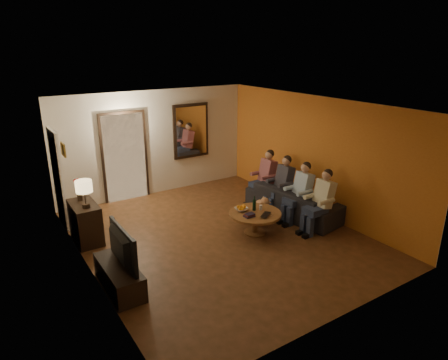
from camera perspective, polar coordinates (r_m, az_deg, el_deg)
floor at (r=8.02m, az=-0.64°, el=-8.08°), size 5.00×6.00×0.01m
ceiling at (r=7.22m, az=-0.72°, el=10.63°), size 5.00×6.00×0.01m
back_wall at (r=10.09m, az=-9.85°, el=5.22°), size 5.00×0.02×2.60m
front_wall at (r=5.41m, az=16.70°, el=-7.58°), size 5.00×0.02×2.60m
left_wall at (r=6.61m, az=-19.34°, el=-2.93°), size 0.02×6.00×2.60m
right_wall at (r=9.05m, az=12.86°, el=3.44°), size 0.02×6.00×2.60m
orange_accent at (r=9.04m, az=12.82°, el=3.43°), size 0.01×6.00×2.60m
kitchen_doorway at (r=9.86m, az=-13.99°, el=3.11°), size 1.00×0.06×2.10m
door_trim at (r=9.85m, az=-13.97°, el=3.10°), size 1.12×0.04×2.22m
fridge_glimpse at (r=9.98m, az=-12.58°, el=2.52°), size 0.45×0.03×1.70m
mirror_frame at (r=10.43m, az=-4.75°, el=7.01°), size 1.00×0.05×1.40m
mirror_glass at (r=10.41m, az=-4.67°, el=6.98°), size 0.86×0.02×1.26m
white_door at (r=8.85m, az=-22.62°, el=0.19°), size 0.06×0.85×2.04m
framed_art at (r=7.68m, az=-21.99°, el=4.04°), size 0.03×0.28×0.24m
art_canvas at (r=7.68m, az=-21.89°, el=4.06°), size 0.01×0.22×0.18m
dresser at (r=8.15m, az=-19.17°, el=-5.75°), size 0.45×0.87×0.77m
table_lamp at (r=7.71m, az=-19.28°, el=-1.91°), size 0.30×0.30×0.54m
flower_vase at (r=8.13m, az=-20.02°, el=-1.30°), size 0.14×0.14×0.44m
tv_stand at (r=6.60m, az=-14.73°, el=-13.19°), size 0.45×1.21×0.40m
tv at (r=6.35m, az=-15.11°, el=-9.31°), size 1.06×0.14×0.61m
sofa at (r=9.01m, az=9.92°, el=-3.01°), size 2.30×1.19×0.64m
person_a at (r=8.25m, az=13.73°, el=-3.27°), size 0.60×0.40×1.20m
person_b at (r=8.64m, az=10.87°, el=-2.04°), size 0.60×0.40×1.20m
person_c at (r=9.05m, az=8.28°, el=-0.92°), size 0.60×0.40×1.20m
person_d at (r=9.48m, az=5.91°, el=0.11°), size 0.60×0.40×1.20m
dog at (r=8.56m, az=4.39°, el=-4.26°), size 0.61×0.43×0.56m
coffee_table at (r=8.09m, az=4.43°, el=-6.10°), size 1.14×1.14×0.45m
bowl at (r=8.05m, az=2.50°, el=-4.20°), size 0.26×0.26×0.06m
oranges at (r=8.03m, az=2.51°, el=-3.75°), size 0.20×0.20×0.08m
wine_bottle at (r=8.04m, az=4.35°, el=-3.31°), size 0.07×0.07×0.31m
wine_glass at (r=8.12m, az=5.28°, el=-3.92°), size 0.06×0.06×0.10m
book_stack at (r=7.79m, az=3.63°, el=-5.01°), size 0.20×0.15×0.07m
laptop at (r=7.85m, az=6.29°, el=-5.07°), size 0.39×0.36×0.03m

